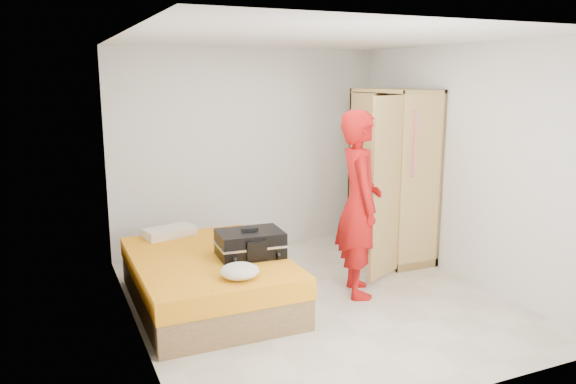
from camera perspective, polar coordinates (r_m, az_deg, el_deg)
name	(u,v)px	position (r m, az deg, el deg)	size (l,w,h in m)	color
room	(318,175)	(5.54, 3.04, 1.78)	(4.00, 4.02, 2.60)	beige
bed	(208,280)	(5.75, -8.11, -8.80)	(1.42, 2.02, 0.50)	#9E7C48
wardrobe	(392,180)	(7.04, 10.51, 1.23)	(1.12, 1.44, 2.10)	tan
person	(359,204)	(5.81, 7.25, -1.22)	(0.70, 0.46, 1.93)	#B5180B
suitcase	(250,244)	(5.59, -3.87, -5.25)	(0.68, 0.53, 0.28)	black
round_cushion	(240,271)	(5.01, -4.93, -8.00)	(0.35, 0.35, 0.13)	beige
pillow	(170,232)	(6.40, -11.94, -3.99)	(0.55, 0.28, 0.10)	beige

